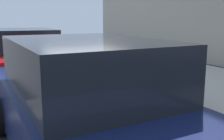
{
  "coord_description": "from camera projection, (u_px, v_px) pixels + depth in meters",
  "views": [
    {
      "loc": [
        -7.94,
        2.87,
        1.94
      ],
      "look_at": [
        -2.02,
        0.05,
        0.67
      ],
      "focal_mm": 42.62,
      "sensor_mm": 36.0,
      "label": 1
    }
  ],
  "objects": [
    {
      "name": "ground_plane",
      "position": [
        86.0,
        80.0,
        8.62
      ],
      "size": [
        40.0,
        40.0,
        0.0
      ],
      "primitive_type": "plane",
      "color": "#333335"
    },
    {
      "name": "sidewalk_curb",
      "position": [
        151.0,
        71.0,
        9.67
      ],
      "size": [
        18.0,
        5.0,
        0.14
      ],
      "primitive_type": "cube",
      "color": "#ADA89E",
      "rests_on": "ground_plane"
    },
    {
      "name": "suitcase_maroon_0",
      "position": [
        181.0,
        92.0,
        5.43
      ],
      "size": [
        0.36,
        0.26,
        0.89
      ],
      "color": "maroon",
      "rests_on": "sidewalk_curb"
    },
    {
      "name": "suitcase_olive_1",
      "position": [
        169.0,
        87.0,
        5.86
      ],
      "size": [
        0.48,
        0.23,
        0.86
      ],
      "color": "#59601E",
      "rests_on": "sidewalk_curb"
    },
    {
      "name": "suitcase_silver_2",
      "position": [
        154.0,
        82.0,
        6.32
      ],
      "size": [
        0.48,
        0.25,
        0.92
      ],
      "color": "#9EA0A8",
      "rests_on": "sidewalk_curb"
    },
    {
      "name": "suitcase_teal_3",
      "position": [
        141.0,
        76.0,
        6.75
      ],
      "size": [
        0.44,
        0.23,
        1.03
      ],
      "color": "#0F606B",
      "rests_on": "sidewalk_curb"
    },
    {
      "name": "suitcase_red_4",
      "position": [
        131.0,
        76.0,
        7.19
      ],
      "size": [
        0.42,
        0.22,
        0.6
      ],
      "color": "red",
      "rests_on": "sidewalk_curb"
    },
    {
      "name": "suitcase_black_5",
      "position": [
        126.0,
        69.0,
        7.65
      ],
      "size": [
        0.46,
        0.25,
        1.06
      ],
      "color": "black",
      "rests_on": "sidewalk_curb"
    },
    {
      "name": "suitcase_navy_6",
      "position": [
        114.0,
        67.0,
        8.06
      ],
      "size": [
        0.47,
        0.21,
        0.79
      ],
      "color": "navy",
      "rests_on": "sidewalk_curb"
    },
    {
      "name": "suitcase_maroon_7",
      "position": [
        110.0,
        67.0,
        8.59
      ],
      "size": [
        0.48,
        0.22,
        0.72
      ],
      "color": "maroon",
      "rests_on": "sidewalk_curb"
    },
    {
      "name": "fire_hydrant",
      "position": [
        97.0,
        59.0,
        9.38
      ],
      "size": [
        0.39,
        0.21,
        0.74
      ],
      "color": "#99999E",
      "rests_on": "sidewalk_curb"
    },
    {
      "name": "bollard_post",
      "position": [
        86.0,
        57.0,
        9.99
      ],
      "size": [
        0.16,
        0.16,
        0.77
      ],
      "primitive_type": "cylinder",
      "color": "#333338",
      "rests_on": "sidewalk_curb"
    },
    {
      "name": "parked_car_navy_0",
      "position": [
        85.0,
        107.0,
        3.53
      ],
      "size": [
        4.86,
        2.2,
        1.69
      ],
      "color": "#141E4C",
      "rests_on": "ground_plane"
    },
    {
      "name": "parked_car_red_1",
      "position": [
        26.0,
        57.0,
        8.37
      ],
      "size": [
        4.82,
        2.18,
        1.63
      ],
      "color": "#AD1619",
      "rests_on": "ground_plane"
    }
  ]
}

